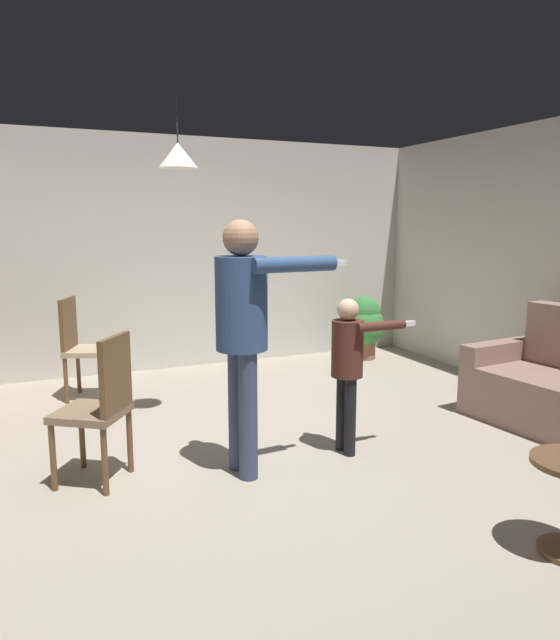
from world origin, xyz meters
name	(u,v)px	position (x,y,z in m)	size (l,w,h in m)	color
ground	(275,468)	(0.00, 0.00, 0.00)	(7.68, 7.68, 0.00)	#9E9384
wall_back	(168,254)	(0.00, 3.20, 1.35)	(6.40, 0.10, 2.70)	beige
person_adult	(244,320)	(-0.21, 0.02, 1.08)	(0.87, 0.50, 1.74)	#384260
person_child	(348,358)	(0.62, 0.06, 0.73)	(0.61, 0.34, 1.17)	black
dining_chair_by_counter	(81,344)	(-1.08, 2.30, 0.55)	(0.55, 0.55, 1.00)	brown
dining_chair_near_wall	(101,403)	(-1.13, 0.26, 0.55)	(0.58, 0.58, 1.00)	brown
potted_plant_corner	(364,324)	(2.35, 2.64, 0.44)	(0.52, 0.52, 0.80)	brown
ceiling_light_pendant	(178,155)	(-0.34, 1.17, 2.25)	(0.32, 0.32, 0.55)	silver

